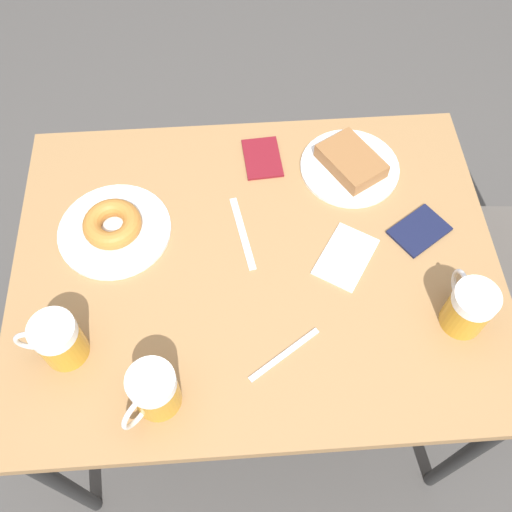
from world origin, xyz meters
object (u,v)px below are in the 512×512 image
at_px(beer_mug_center, 154,391).
at_px(fork, 284,355).
at_px(passport_far_edge, 262,158).
at_px(beer_mug_right, 58,340).
at_px(passport_near_edge, 419,231).
at_px(knife, 243,233).
at_px(napkin_folded, 346,257).
at_px(plate_with_donut, 113,227).
at_px(beer_mug_left, 469,307).
at_px(plate_with_cake, 350,164).

relative_size(beer_mug_center, fork, 0.76).
bearing_deg(passport_far_edge, fork, 0.70).
height_order(beer_mug_right, passport_near_edge, beer_mug_right).
bearing_deg(knife, beer_mug_center, -26.23).
bearing_deg(beer_mug_center, napkin_folded, 125.75).
bearing_deg(fork, passport_far_edge, -179.30).
bearing_deg(plate_with_donut, passport_far_edge, 118.64).
height_order(beer_mug_center, beer_mug_right, same).
height_order(knife, passport_far_edge, passport_far_edge).
bearing_deg(plate_with_donut, napkin_folded, 78.61).
height_order(napkin_folded, passport_far_edge, passport_far_edge).
distance_m(plate_with_donut, passport_far_edge, 0.40).
distance_m(beer_mug_center, napkin_folded, 0.50).
bearing_deg(knife, passport_far_edge, 164.20).
relative_size(beer_mug_left, fork, 0.87).
bearing_deg(beer_mug_left, fork, -81.96).
bearing_deg(beer_mug_center, beer_mug_right, -121.31).
distance_m(plate_with_donut, passport_near_edge, 0.69).
bearing_deg(passport_far_edge, beer_mug_right, -42.27).
relative_size(beer_mug_center, passport_far_edge, 0.87).
bearing_deg(fork, knife, -167.22).
distance_m(napkin_folded, knife, 0.24).
bearing_deg(napkin_folded, fork, -35.75).
distance_m(fork, passport_far_edge, 0.51).
relative_size(plate_with_donut, fork, 1.68).
distance_m(plate_with_cake, plate_with_donut, 0.58).
xyz_separation_m(napkin_folded, fork, (0.22, -0.16, -0.00)).
bearing_deg(passport_far_edge, napkin_folded, 28.98).
xyz_separation_m(plate_with_donut, passport_near_edge, (0.05, 0.69, -0.02)).
height_order(plate_with_donut, beer_mug_right, beer_mug_right).
xyz_separation_m(plate_with_cake, plate_with_donut, (0.15, -0.56, 0.00)).
relative_size(beer_mug_left, passport_near_edge, 0.86).
xyz_separation_m(beer_mug_right, passport_near_edge, (-0.24, 0.77, -0.05)).
bearing_deg(beer_mug_left, beer_mug_right, -88.98).
bearing_deg(plate_with_cake, beer_mug_left, 21.99).
height_order(plate_with_donut, knife, plate_with_donut).
relative_size(beer_mug_right, fork, 0.87).
distance_m(knife, passport_far_edge, 0.22).
bearing_deg(passport_far_edge, passport_near_edge, 55.03).
relative_size(plate_with_donut, passport_near_edge, 1.66).
xyz_separation_m(plate_with_cake, knife, (0.17, -0.27, -0.02)).
xyz_separation_m(knife, passport_near_edge, (0.02, 0.40, 0.00)).
distance_m(beer_mug_center, knife, 0.42).
xyz_separation_m(beer_mug_left, napkin_folded, (-0.17, -0.21, -0.06)).
bearing_deg(fork, passport_near_edge, 129.42).
bearing_deg(fork, beer_mug_center, -73.22).
height_order(fork, knife, same).
relative_size(plate_with_donut, passport_far_edge, 1.93).
bearing_deg(plate_with_donut, plate_with_cake, 104.56).
relative_size(fork, knife, 0.77).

